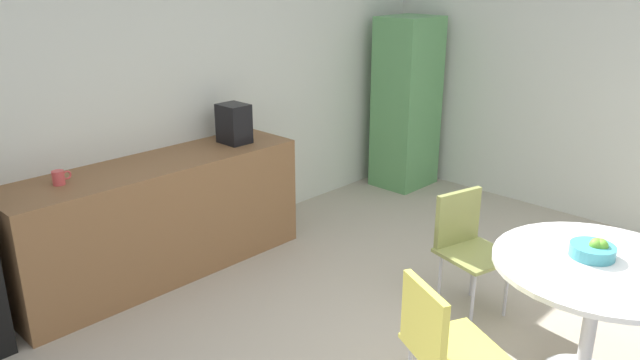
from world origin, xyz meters
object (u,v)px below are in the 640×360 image
round_table (596,286)px  fruit_bowl (594,249)px  chair_yellow (439,338)px  mug_green (59,178)px  coffee_maker (234,124)px  chair_olive (466,238)px  locker_cabinet (406,103)px  mug_white (240,138)px

round_table → fruit_bowl: (0.05, 0.06, 0.18)m
chair_yellow → mug_green: (-0.74, 2.51, 0.43)m
round_table → coffee_maker: (-0.19, 2.89, 0.44)m
round_table → fruit_bowl: 0.20m
chair_olive → mug_green: (-1.87, 1.98, 0.43)m
round_table → fruit_bowl: size_ratio=4.66×
locker_cabinet → mug_green: size_ratio=13.91×
mug_green → coffee_maker: coffee_maker is taller
locker_cabinet → round_table: 3.47m
locker_cabinet → mug_white: bearing=179.1°
locker_cabinet → chair_yellow: bearing=-141.0°
chair_yellow → coffee_maker: coffee_maker is taller
locker_cabinet → round_table: size_ratio=1.59×
chair_olive → chair_yellow: bearing=-154.9°
chair_yellow → round_table: bearing=-25.3°
round_table → mug_white: 2.85m
mug_green → chair_yellow: bearing=-73.5°
mug_white → chair_yellow: bearing=-106.4°
chair_yellow → fruit_bowl: bearing=-21.1°
fruit_bowl → mug_white: size_ratio=1.87×
locker_cabinet → chair_olive: locker_cabinet is taller
chair_olive → mug_green: size_ratio=6.43×
mug_green → coffee_maker: bearing=-1.4°
coffee_maker → mug_white: bearing=-83.0°
locker_cabinet → fruit_bowl: 3.38m
locker_cabinet → chair_olive: 2.60m
chair_yellow → fruit_bowl: size_ratio=3.44×
chair_yellow → mug_white: 2.55m
round_table → chair_olive: chair_olive is taller
fruit_bowl → coffee_maker: size_ratio=0.75×
chair_yellow → fruit_bowl: fruit_bowl is taller
fruit_bowl → coffee_maker: (-0.23, 2.83, 0.26)m
chair_olive → coffee_maker: bearing=102.5°
chair_olive → chair_yellow: (-1.13, -0.53, 0.00)m
mug_white → chair_olive: bearing=-77.3°
mug_white → locker_cabinet: bearing=-0.9°
round_table → chair_olive: 0.99m
coffee_maker → mug_green: bearing=178.6°
chair_yellow → coffee_maker: 2.63m
mug_white → coffee_maker: bearing=97.0°
locker_cabinet → chair_yellow: 3.79m
round_table → fruit_bowl: bearing=50.7°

